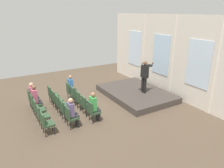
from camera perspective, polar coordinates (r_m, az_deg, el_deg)
The scene contains 25 objects.
ground_plane at distance 10.23m, azimuth -11.35°, elevation -7.45°, with size 14.59×14.59×0.00m, color brown.
rear_partition at distance 12.32m, azimuth 13.53°, elevation 7.81°, with size 9.48×0.14×4.39m.
stage_platform at distance 11.82m, azimuth 6.46°, elevation -2.55°, with size 4.10×2.92×0.32m, color #3F3833.
speaker at distance 11.23m, azimuth 8.93°, elevation 2.56°, with size 0.51×0.69×1.75m.
mic_stand at distance 11.87m, azimuth 8.04°, elevation 0.04°, with size 0.28×0.28×1.55m.
chair_r0_c0 at distance 11.38m, azimuth -11.31°, elevation -1.69°, with size 0.46×0.44×0.94m.
audience_r0_c0 at distance 11.32m, azimuth -11.01°, elevation -0.57°, with size 0.36×0.39×1.37m.
chair_r0_c1 at distance 10.77m, azimuth -10.07°, elevation -2.84°, with size 0.46×0.44×0.94m.
chair_r0_c2 at distance 10.17m, azimuth -8.68°, elevation -4.12°, with size 0.46×0.44×0.94m.
chair_r0_c3 at distance 9.58m, azimuth -7.10°, elevation -5.56°, with size 0.46×0.44×0.94m.
chair_r0_c4 at distance 9.01m, azimuth -5.32°, elevation -7.18°, with size 0.46×0.44×0.94m.
audience_r0_c4 at distance 8.95m, azimuth -4.90°, elevation -5.85°, with size 0.36×0.39×1.35m.
chair_r1_c0 at distance 11.13m, azimuth -16.08°, elevation -2.58°, with size 0.46×0.44×0.94m.
chair_r1_c1 at distance 10.50m, azimuth -15.09°, elevation -3.81°, with size 0.46×0.44×0.94m.
chair_r1_c2 at distance 9.89m, azimuth -13.98°, elevation -5.20°, with size 0.46×0.44×0.94m.
chair_r1_c3 at distance 9.28m, azimuth -12.71°, elevation -6.77°, with size 0.46×0.44×0.94m.
chair_r1_c4 at distance 8.69m, azimuth -11.26°, elevation -8.55°, with size 0.46×0.44×0.94m.
audience_r1_c4 at distance 8.63m, azimuth -10.82°, elevation -7.31°, with size 0.36×0.39×1.31m.
chair_r2_c0 at distance 10.96m, azimuth -21.04°, elevation -3.48°, with size 0.46×0.44×0.94m.
audience_r2_c0 at distance 10.90m, azimuth -20.74°, elevation -2.48°, with size 0.36×0.39×1.30m.
chair_r2_c1 at distance 10.33m, azimuth -20.35°, elevation -4.80°, with size 0.46×0.44×0.94m.
audience_r2_c1 at distance 10.25m, azimuth -20.07°, elevation -3.54°, with size 0.36×0.39×1.39m.
chair_r2_c2 at distance 9.70m, azimuth -19.56°, elevation -6.28°, with size 0.46×0.44×0.94m.
chair_r2_c3 at distance 9.08m, azimuth -18.65°, elevation -7.97°, with size 0.46×0.44×0.94m.
chair_r2_c4 at distance 8.48m, azimuth -17.61°, elevation -9.90°, with size 0.46×0.44×0.94m.
Camera 1 is at (8.72, -2.81, 4.54)m, focal length 33.49 mm.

